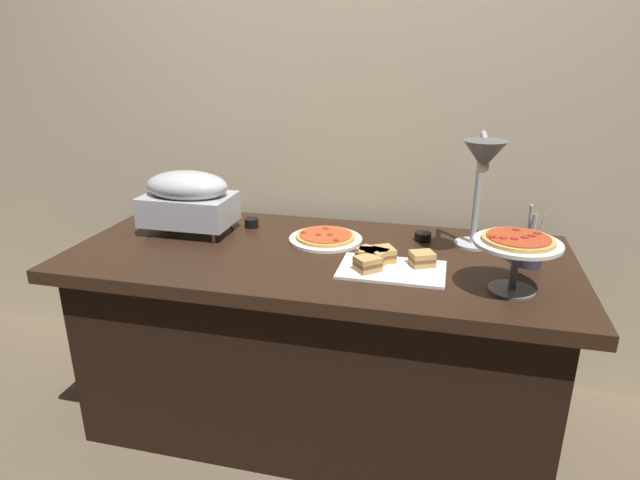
{
  "coord_description": "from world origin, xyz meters",
  "views": [
    {
      "loc": [
        0.47,
        -1.85,
        1.5
      ],
      "look_at": [
        0.01,
        0.0,
        0.81
      ],
      "focal_mm": 30.12,
      "sensor_mm": 36.0,
      "label": 1
    }
  ],
  "objects_px": {
    "sauce_cup_near": "(423,236)",
    "pizza_plate_center": "(517,247)",
    "sauce_cup_far": "(252,223)",
    "chafing_dish": "(188,198)",
    "pizza_plate_front": "(325,238)",
    "heat_lamp": "(482,166)",
    "sandwich_platter": "(386,262)",
    "utensil_holder": "(530,250)"
  },
  "relations": [
    {
      "from": "sauce_cup_near",
      "to": "utensil_holder",
      "type": "distance_m",
      "value": 0.43
    },
    {
      "from": "sauce_cup_near",
      "to": "sauce_cup_far",
      "type": "bearing_deg",
      "value": -179.43
    },
    {
      "from": "pizza_plate_center",
      "to": "utensil_holder",
      "type": "bearing_deg",
      "value": 71.8
    },
    {
      "from": "pizza_plate_center",
      "to": "chafing_dish",
      "type": "bearing_deg",
      "value": 167.3
    },
    {
      "from": "sauce_cup_far",
      "to": "chafing_dish",
      "type": "bearing_deg",
      "value": -152.26
    },
    {
      "from": "sauce_cup_near",
      "to": "utensil_holder",
      "type": "relative_size",
      "value": 0.29
    },
    {
      "from": "pizza_plate_center",
      "to": "pizza_plate_front",
      "type": "bearing_deg",
      "value": 155.41
    },
    {
      "from": "heat_lamp",
      "to": "sauce_cup_far",
      "type": "distance_m",
      "value": 0.99
    },
    {
      "from": "heat_lamp",
      "to": "pizza_plate_center",
      "type": "relative_size",
      "value": 1.67
    },
    {
      "from": "chafing_dish",
      "to": "sauce_cup_far",
      "type": "xyz_separation_m",
      "value": [
        0.23,
        0.12,
        -0.13
      ]
    },
    {
      "from": "chafing_dish",
      "to": "pizza_plate_front",
      "type": "bearing_deg",
      "value": 3.12
    },
    {
      "from": "pizza_plate_center",
      "to": "sauce_cup_near",
      "type": "xyz_separation_m",
      "value": [
        -0.31,
        0.41,
        -0.13
      ]
    },
    {
      "from": "sandwich_platter",
      "to": "utensil_holder",
      "type": "height_order",
      "value": "utensil_holder"
    },
    {
      "from": "pizza_plate_center",
      "to": "sandwich_platter",
      "type": "height_order",
      "value": "pizza_plate_center"
    },
    {
      "from": "pizza_plate_front",
      "to": "sauce_cup_far",
      "type": "xyz_separation_m",
      "value": [
        -0.35,
        0.09,
        0.01
      ]
    },
    {
      "from": "heat_lamp",
      "to": "pizza_plate_front",
      "type": "bearing_deg",
      "value": 174.68
    },
    {
      "from": "pizza_plate_center",
      "to": "sauce_cup_far",
      "type": "distance_m",
      "value": 1.12
    },
    {
      "from": "chafing_dish",
      "to": "heat_lamp",
      "type": "distance_m",
      "value": 1.17
    },
    {
      "from": "chafing_dish",
      "to": "pizza_plate_front",
      "type": "xyz_separation_m",
      "value": [
        0.58,
        0.03,
        -0.14
      ]
    },
    {
      "from": "sauce_cup_near",
      "to": "pizza_plate_center",
      "type": "bearing_deg",
      "value": -53.29
    },
    {
      "from": "sandwich_platter",
      "to": "utensil_holder",
      "type": "bearing_deg",
      "value": 16.42
    },
    {
      "from": "pizza_plate_front",
      "to": "pizza_plate_center",
      "type": "relative_size",
      "value": 1.1
    },
    {
      "from": "pizza_plate_center",
      "to": "sandwich_platter",
      "type": "xyz_separation_m",
      "value": [
        -0.42,
        0.09,
        -0.13
      ]
    },
    {
      "from": "pizza_plate_front",
      "to": "utensil_holder",
      "type": "bearing_deg",
      "value": -6.06
    },
    {
      "from": "pizza_plate_center",
      "to": "sandwich_platter",
      "type": "bearing_deg",
      "value": 167.88
    },
    {
      "from": "pizza_plate_front",
      "to": "sauce_cup_near",
      "type": "bearing_deg",
      "value": 14.0
    },
    {
      "from": "sauce_cup_near",
      "to": "heat_lamp",
      "type": "bearing_deg",
      "value": -37.74
    },
    {
      "from": "utensil_holder",
      "to": "sauce_cup_near",
      "type": "bearing_deg",
      "value": 155.24
    },
    {
      "from": "sauce_cup_far",
      "to": "sauce_cup_near",
      "type": "bearing_deg",
      "value": 0.57
    },
    {
      "from": "heat_lamp",
      "to": "sauce_cup_far",
      "type": "relative_size",
      "value": 7.61
    },
    {
      "from": "pizza_plate_front",
      "to": "pizza_plate_center",
      "type": "bearing_deg",
      "value": -24.59
    },
    {
      "from": "sauce_cup_far",
      "to": "sandwich_platter",
      "type": "bearing_deg",
      "value": -26.96
    },
    {
      "from": "pizza_plate_center",
      "to": "sauce_cup_near",
      "type": "height_order",
      "value": "pizza_plate_center"
    },
    {
      "from": "sauce_cup_far",
      "to": "utensil_holder",
      "type": "height_order",
      "value": "utensil_holder"
    },
    {
      "from": "sauce_cup_far",
      "to": "utensil_holder",
      "type": "relative_size",
      "value": 0.26
    },
    {
      "from": "utensil_holder",
      "to": "sandwich_platter",
      "type": "bearing_deg",
      "value": -163.58
    },
    {
      "from": "pizza_plate_front",
      "to": "utensil_holder",
      "type": "relative_size",
      "value": 1.29
    },
    {
      "from": "heat_lamp",
      "to": "utensil_holder",
      "type": "height_order",
      "value": "heat_lamp"
    },
    {
      "from": "pizza_plate_front",
      "to": "heat_lamp",
      "type": "bearing_deg",
      "value": -5.32
    },
    {
      "from": "pizza_plate_front",
      "to": "sandwich_platter",
      "type": "xyz_separation_m",
      "value": [
        0.28,
        -0.23,
        0.01
      ]
    },
    {
      "from": "sauce_cup_near",
      "to": "sandwich_platter",
      "type": "bearing_deg",
      "value": -108.67
    },
    {
      "from": "pizza_plate_center",
      "to": "sandwich_platter",
      "type": "relative_size",
      "value": 0.73
    }
  ]
}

